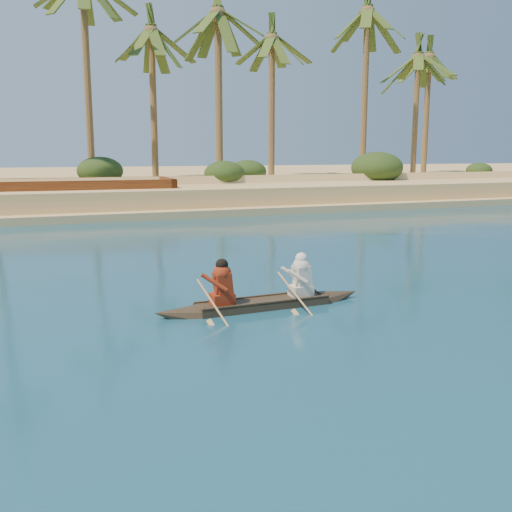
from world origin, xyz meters
name	(u,v)px	position (x,y,z in m)	size (l,w,h in m)	color
sandy_embankment	(162,182)	(0.00, 46.89, 0.53)	(150.00, 51.00, 1.50)	#DDBD7C
palm_grove	(197,81)	(0.00, 35.00, 8.00)	(110.00, 14.00, 16.00)	#2B4A1A
shrub_cluster	(213,182)	(0.00, 31.50, 1.20)	(100.00, 6.00, 2.40)	black
canoe	(263,296)	(-6.89, 6.02, 0.24)	(4.52, 0.72, 1.24)	#3A2F20
barge_mid	(51,200)	(-10.18, 27.00, 0.73)	(12.60, 4.66, 2.07)	brown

